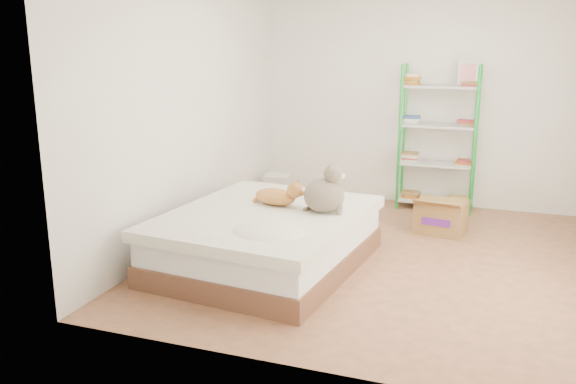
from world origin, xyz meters
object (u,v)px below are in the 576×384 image
at_px(orange_cat, 275,194).
at_px(shelf_unit, 438,141).
at_px(cardboard_box, 441,217).
at_px(grey_cat, 324,188).
at_px(white_bin, 277,188).
at_px(bed, 266,239).

height_order(orange_cat, shelf_unit, shelf_unit).
bearing_deg(shelf_unit, orange_cat, -119.10).
bearing_deg(cardboard_box, shelf_unit, 108.46).
bearing_deg(orange_cat, shelf_unit, 72.85).
bearing_deg(grey_cat, white_bin, 21.30).
height_order(bed, shelf_unit, shelf_unit).
height_order(cardboard_box, white_bin, cardboard_box).
relative_size(grey_cat, white_bin, 1.28).
distance_m(bed, grey_cat, 0.69).
bearing_deg(orange_cat, white_bin, 122.47).
bearing_deg(cardboard_box, white_bin, 172.38).
height_order(bed, orange_cat, orange_cat).
xyz_separation_m(orange_cat, shelf_unit, (1.21, 2.17, 0.23)).
xyz_separation_m(shelf_unit, cardboard_box, (0.17, -0.92, -0.65)).
distance_m(grey_cat, cardboard_box, 1.70).
bearing_deg(cardboard_box, orange_cat, -129.62).
bearing_deg(white_bin, grey_cat, -58.54).
distance_m(orange_cat, grey_cat, 0.51).
distance_m(orange_cat, shelf_unit, 2.49).
relative_size(bed, grey_cat, 4.83).
bearing_deg(grey_cat, cardboard_box, -43.51).
bearing_deg(bed, cardboard_box, 53.52).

